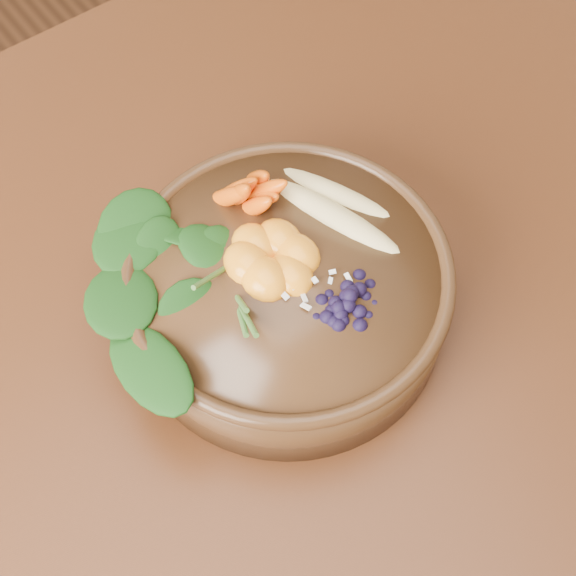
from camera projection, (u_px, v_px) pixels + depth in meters
name	position (u px, v px, depth m)	size (l,w,h in m)	color
ground	(271.00, 482.00, 1.48)	(4.00, 4.00, 0.00)	#381E0F
dining_table	(260.00, 309.00, 0.92)	(1.60, 0.90, 0.75)	#331C0C
stoneware_bowl	(288.00, 293.00, 0.77)	(0.31, 0.31, 0.08)	#3F2715
kale_heap	(199.00, 261.00, 0.72)	(0.20, 0.18, 0.05)	#143F10
carrot_cluster	(246.00, 163.00, 0.75)	(0.06, 0.06, 0.09)	#EA5C09
banana_halves	(335.00, 194.00, 0.76)	(0.10, 0.18, 0.03)	#E0CC84
mandarin_cluster	(272.00, 249.00, 0.73)	(0.09, 0.10, 0.03)	orange
blueberry_pile	(351.00, 289.00, 0.70)	(0.14, 0.11, 0.04)	black
coconut_flakes	(309.00, 277.00, 0.73)	(0.10, 0.07, 0.01)	white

